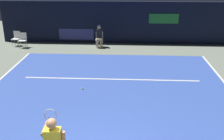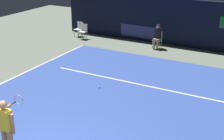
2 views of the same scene
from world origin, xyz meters
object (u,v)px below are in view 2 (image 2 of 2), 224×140
object	(u,v)px
line_judge_on_chair	(157,36)
courtside_chair_far	(79,28)
tennis_ball	(99,87)
courtside_chair_near	(83,31)
tennis_player	(6,126)

from	to	relation	value
line_judge_on_chair	courtside_chair_far	size ratio (longest dim) A/B	1.50
line_judge_on_chair	tennis_ball	world-z (taller)	line_judge_on_chair
line_judge_on_chair	courtside_chair_far	distance (m)	5.12
courtside_chair_near	courtside_chair_far	distance (m)	0.64
courtside_chair_far	tennis_ball	size ratio (longest dim) A/B	12.94
line_judge_on_chair	tennis_player	bearing A→B (deg)	-89.48
courtside_chair_near	line_judge_on_chair	bearing A→B (deg)	3.60
courtside_chair_far	tennis_ball	distance (m)	7.89
tennis_player	tennis_ball	world-z (taller)	tennis_player
tennis_ball	tennis_player	bearing A→B (deg)	-87.70
courtside_chair_near	tennis_ball	bearing A→B (deg)	-51.98
courtside_chair_near	tennis_ball	size ratio (longest dim) A/B	12.94
tennis_player	courtside_chair_near	xyz separation A→B (m)	(-4.68, 10.72, -0.49)
line_judge_on_chair	tennis_ball	distance (m)	6.05
line_judge_on_chair	courtside_chair_near	xyz separation A→B (m)	(-4.58, -0.29, -0.18)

